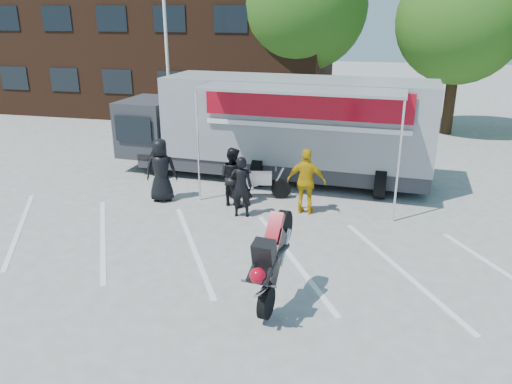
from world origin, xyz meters
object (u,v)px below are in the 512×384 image
at_px(spectator_leather_a, 161,170).
at_px(spectator_leather_c, 233,177).
at_px(tree_left, 303,6).
at_px(spectator_leather_b, 241,187).
at_px(flagpole, 171,19).
at_px(spectator_hivis, 306,182).
at_px(stunt_bike_rider, 278,301).
at_px(transporter_truck, 281,178).
at_px(tree_mid, 460,21).
at_px(parked_motorcycle, 258,198).

relative_size(spectator_leather_a, spectator_leather_c, 1.09).
xyz_separation_m(tree_left, spectator_leather_b, (0.41, -12.85, -4.72)).
relative_size(flagpole, spectator_leather_a, 4.27).
relative_size(tree_left, spectator_leather_a, 4.61).
distance_m(flagpole, tree_left, 7.37).
bearing_deg(spectator_hivis, stunt_bike_rider, 94.23).
bearing_deg(spectator_leather_a, spectator_leather_c, 169.25).
distance_m(transporter_truck, spectator_hivis, 3.32).
distance_m(flagpole, stunt_bike_rider, 13.61).
bearing_deg(spectator_leather_a, spectator_leather_b, 152.02).
bearing_deg(flagpole, tree_mid, 23.97).
bearing_deg(flagpole, spectator_leather_a, -71.76).
bearing_deg(transporter_truck, spectator_hivis, -63.33).
distance_m(spectator_leather_b, spectator_leather_c, 0.89).
bearing_deg(transporter_truck, parked_motorcycle, -94.93).
relative_size(flagpole, spectator_hivis, 4.33).
bearing_deg(spectator_leather_b, flagpole, -66.42).
height_order(flagpole, transporter_truck, flagpole).
distance_m(parked_motorcycle, stunt_bike_rider, 5.73).
relative_size(transporter_truck, spectator_leather_b, 6.17).
xyz_separation_m(tree_mid, transporter_truck, (-6.17, -8.30, -4.94)).
bearing_deg(spectator_leather_a, transporter_truck, -150.40).
xyz_separation_m(tree_mid, stunt_bike_rider, (-4.76, -15.85, -4.94)).
xyz_separation_m(flagpole, spectator_hivis, (6.34, -6.22, -4.13)).
distance_m(parked_motorcycle, spectator_leather_b, 1.71).
xyz_separation_m(transporter_truck, spectator_leather_a, (-3.02, -2.93, 0.94)).
xyz_separation_m(stunt_bike_rider, spectator_leather_c, (-2.29, 4.76, 0.86)).
height_order(tree_left, spectator_leather_a, tree_left).
relative_size(transporter_truck, spectator_leather_c, 6.10).
relative_size(transporter_truck, spectator_hivis, 5.67).
bearing_deg(spectator_leather_b, spectator_leather_c, -69.55).
height_order(tree_mid, parked_motorcycle, tree_mid).
height_order(stunt_bike_rider, spectator_leather_c, spectator_leather_c).
bearing_deg(spectator_leather_b, spectator_leather_a, -24.05).
distance_m(tree_mid, spectator_leather_a, 15.06).
height_order(tree_mid, spectator_leather_b, tree_mid).
distance_m(spectator_leather_a, spectator_leather_c, 2.15).
height_order(tree_left, transporter_truck, tree_left).
bearing_deg(tree_left, transporter_truck, -84.90).
distance_m(flagpole, transporter_truck, 7.88).
relative_size(tree_left, parked_motorcycle, 4.31).
relative_size(tree_mid, transporter_truck, 0.73).
distance_m(flagpole, tree_mid, 12.31).
relative_size(tree_mid, spectator_leather_b, 4.52).
bearing_deg(spectator_hivis, spectator_leather_b, 23.04).
distance_m(flagpole, spectator_leather_a, 7.75).
relative_size(transporter_truck, parked_motorcycle, 5.23).
bearing_deg(parked_motorcycle, spectator_leather_c, 129.04).
relative_size(tree_left, tree_mid, 1.13).
xyz_separation_m(parked_motorcycle, spectator_leather_b, (-0.12, -1.48, 0.85)).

